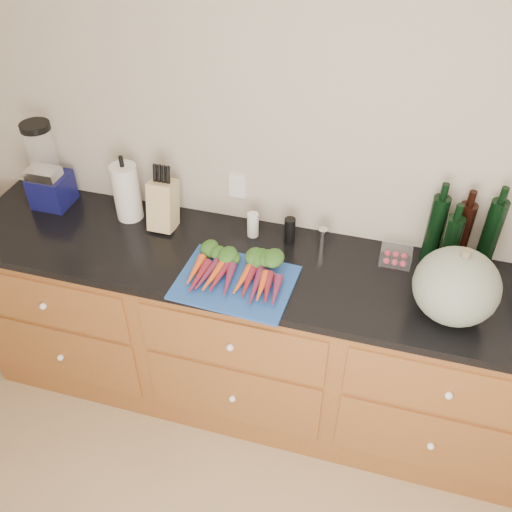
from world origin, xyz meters
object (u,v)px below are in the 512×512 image
(squash, at_px, (456,286))
(knife_block, at_px, (163,205))
(paper_towel, at_px, (127,192))
(blender_appliance, at_px, (47,170))
(carrots, at_px, (238,271))
(tomato_box, at_px, (396,256))
(cutting_board, at_px, (235,282))

(squash, relative_size, knife_block, 1.41)
(squash, relative_size, paper_towel, 1.17)
(blender_appliance, xyz_separation_m, knife_block, (0.60, -0.02, -0.07))
(carrots, height_order, tomato_box, carrots)
(blender_appliance, bearing_deg, cutting_board, -16.90)
(squash, bearing_deg, knife_block, 169.79)
(tomato_box, bearing_deg, knife_block, -178.40)
(cutting_board, bearing_deg, paper_towel, 153.21)
(blender_appliance, distance_m, tomato_box, 1.69)
(cutting_board, bearing_deg, blender_appliance, 163.10)
(squash, bearing_deg, blender_appliance, 172.45)
(squash, height_order, tomato_box, squash)
(carrots, xyz_separation_m, blender_appliance, (-1.05, 0.28, 0.15))
(cutting_board, bearing_deg, squash, 4.23)
(carrots, bearing_deg, blender_appliance, 165.08)
(cutting_board, bearing_deg, carrots, 90.00)
(cutting_board, xyz_separation_m, blender_appliance, (-1.05, 0.32, 0.18))
(carrots, distance_m, tomato_box, 0.70)
(paper_towel, xyz_separation_m, tomato_box, (1.27, 0.01, -0.11))
(paper_towel, bearing_deg, tomato_box, 0.45)
(carrots, distance_m, paper_towel, 0.70)
(cutting_board, relative_size, carrots, 1.19)
(carrots, bearing_deg, tomato_box, 24.69)
(cutting_board, height_order, blender_appliance, blender_appliance)
(blender_appliance, height_order, paper_towel, blender_appliance)
(carrots, distance_m, squash, 0.87)
(cutting_board, height_order, paper_towel, paper_towel)
(knife_block, bearing_deg, tomato_box, 1.60)
(carrots, height_order, knife_block, knife_block)
(paper_towel, height_order, knife_block, paper_towel)
(squash, xyz_separation_m, tomato_box, (-0.23, 0.27, -0.12))
(cutting_board, xyz_separation_m, knife_block, (-0.44, 0.30, 0.11))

